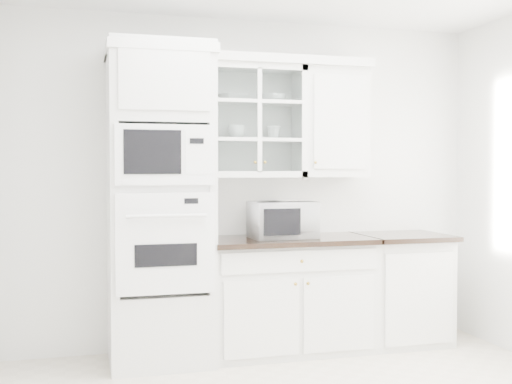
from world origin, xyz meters
name	(u,v)px	position (x,y,z in m)	size (l,w,h in m)	color
room_shell	(297,120)	(0.00, 0.43, 1.78)	(4.00, 3.50, 2.70)	white
oven_column	(160,204)	(-0.75, 1.42, 1.20)	(0.76, 0.68, 2.40)	silver
base_cabinet_run	(288,294)	(0.28, 1.45, 0.46)	(1.32, 0.67, 0.92)	silver
extra_base_cabinet	(401,288)	(1.28, 1.45, 0.46)	(0.72, 0.67, 0.92)	silver
upper_cabinet_glass	(254,122)	(0.03, 1.58, 1.85)	(0.80, 0.33, 0.90)	silver
upper_cabinet_solid	(332,123)	(0.71, 1.58, 1.85)	(0.55, 0.33, 0.90)	silver
crown_molding	(242,60)	(-0.07, 1.56, 2.33)	(2.14, 0.38, 0.07)	white
countertop_microwave	(282,220)	(0.21, 1.41, 1.07)	(0.50, 0.42, 0.29)	white
bowl_a	(233,98)	(-0.15, 1.60, 2.04)	(0.23, 0.23, 0.06)	white
bowl_b	(274,98)	(0.20, 1.59, 2.04)	(0.20, 0.20, 0.06)	white
cup_a	(237,132)	(-0.11, 1.60, 1.76)	(0.14, 0.14, 0.11)	white
cup_b	(274,133)	(0.20, 1.59, 1.76)	(0.11, 0.11, 0.11)	white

